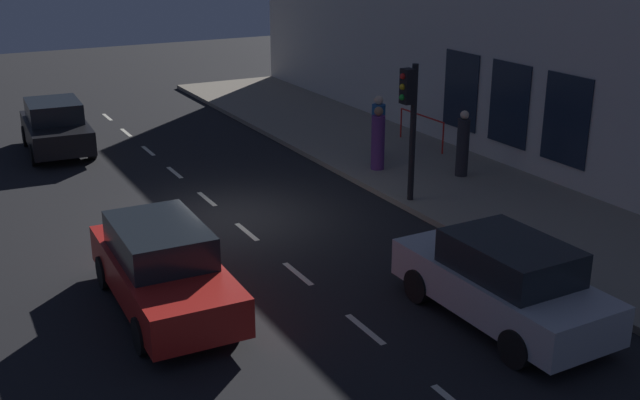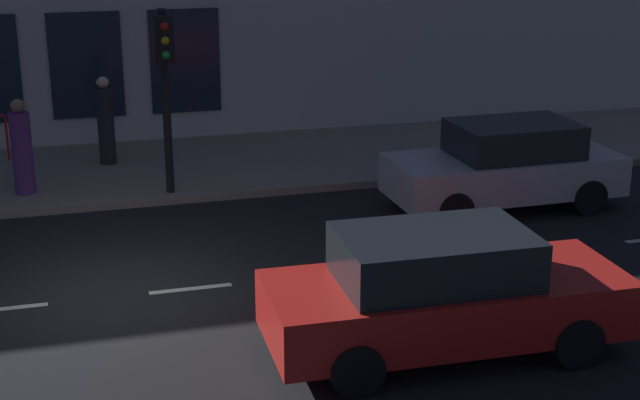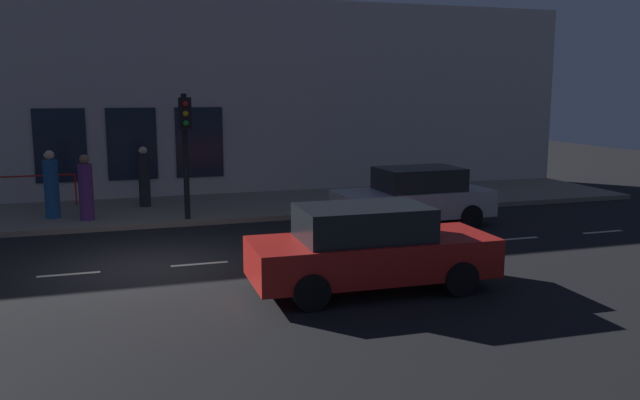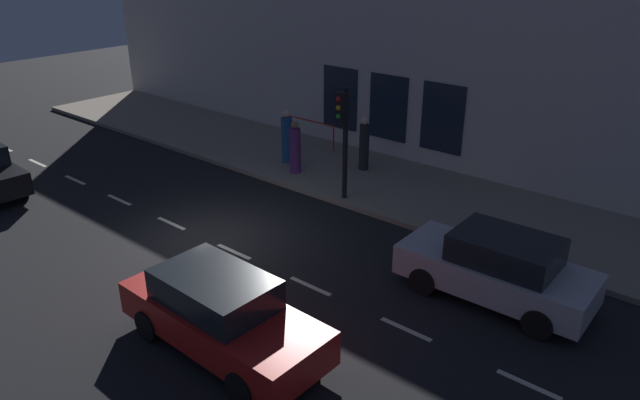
{
  "view_description": "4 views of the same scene",
  "coord_description": "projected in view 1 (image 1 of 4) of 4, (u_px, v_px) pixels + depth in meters",
  "views": [
    {
      "loc": [
        -6.38,
        -16.4,
        6.58
      ],
      "look_at": [
        0.83,
        -3.0,
        1.25
      ],
      "focal_mm": 43.72,
      "sensor_mm": 36.0,
      "label": 1
    },
    {
      "loc": [
        -12.57,
        0.57,
        5.39
      ],
      "look_at": [
        1.15,
        -3.27,
        0.8
      ],
      "focal_mm": 52.55,
      "sensor_mm": 36.0,
      "label": 2
    },
    {
      "loc": [
        -13.58,
        0.68,
        3.64
      ],
      "look_at": [
        0.61,
        -3.88,
        1.13
      ],
      "focal_mm": 36.78,
      "sensor_mm": 36.0,
      "label": 3
    },
    {
      "loc": [
        -8.88,
        -11.29,
        7.34
      ],
      "look_at": [
        2.69,
        -1.66,
        0.74
      ],
      "focal_mm": 33.16,
      "sensor_mm": 36.0,
      "label": 4
    }
  ],
  "objects": [
    {
      "name": "parked_car_1",
      "position": [
        503.0,
        281.0,
        13.52
      ],
      "size": [
        1.88,
        4.24,
        1.58
      ],
      "rotation": [
        0.0,
        0.0,
        0.02
      ],
      "color": "#B7B7BC",
      "rests_on": "ground"
    },
    {
      "name": "traffic_light",
      "position": [
        410.0,
        110.0,
        18.7
      ],
      "size": [
        0.5,
        0.32,
        3.4
      ],
      "color": "black",
      "rests_on": "sidewalk"
    },
    {
      "name": "ground_plane",
      "position": [
        230.0,
        218.0,
        18.66
      ],
      "size": [
        60.0,
        60.0,
        0.0
      ],
      "primitive_type": "plane",
      "color": "black"
    },
    {
      "name": "pedestrian_2",
      "position": [
        463.0,
        145.0,
        21.12
      ],
      "size": [
        0.37,
        0.37,
        1.82
      ],
      "rotation": [
        0.0,
        0.0,
        6.19
      ],
      "color": "#232328",
      "rests_on": "sidewalk"
    },
    {
      "name": "lane_centre_line",
      "position": [
        247.0,
        232.0,
        17.83
      ],
      "size": [
        0.12,
        27.2,
        0.01
      ],
      "color": "beige",
      "rests_on": "ground"
    },
    {
      "name": "pedestrian_0",
      "position": [
        378.0,
        130.0,
        22.72
      ],
      "size": [
        0.55,
        0.55,
        1.87
      ],
      "rotation": [
        0.0,
        0.0,
        0.56
      ],
      "color": "#1E5189",
      "rests_on": "sidewalk"
    },
    {
      "name": "sidewalk",
      "position": [
        442.0,
        178.0,
        21.43
      ],
      "size": [
        4.5,
        32.0,
        0.15
      ],
      "color": "gray",
      "rests_on": "ground"
    },
    {
      "name": "parked_car_0",
      "position": [
        163.0,
        267.0,
        14.05
      ],
      "size": [
        1.88,
        4.5,
        1.58
      ],
      "rotation": [
        0.0,
        0.0,
        3.12
      ],
      "color": "red",
      "rests_on": "ground"
    },
    {
      "name": "parked_car_2",
      "position": [
        56.0,
        127.0,
        23.97
      ],
      "size": [
        2.01,
        4.02,
        1.58
      ],
      "rotation": [
        0.0,
        0.0,
        3.09
      ],
      "color": "black",
      "rests_on": "ground"
    },
    {
      "name": "pedestrian_1",
      "position": [
        378.0,
        140.0,
        21.71
      ],
      "size": [
        0.48,
        0.48,
        1.78
      ],
      "rotation": [
        0.0,
        0.0,
        5.02
      ],
      "color": "#5B2D70",
      "rests_on": "sidewalk"
    },
    {
      "name": "red_railing",
      "position": [
        422.0,
        122.0,
        24.14
      ],
      "size": [
        0.05,
        2.29,
        0.97
      ],
      "color": "red",
      "rests_on": "sidewalk"
    },
    {
      "name": "building_facade",
      "position": [
        522.0,
        52.0,
        21.49
      ],
      "size": [
        0.65,
        32.0,
        6.69
      ],
      "color": "beige",
      "rests_on": "ground"
    }
  ]
}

